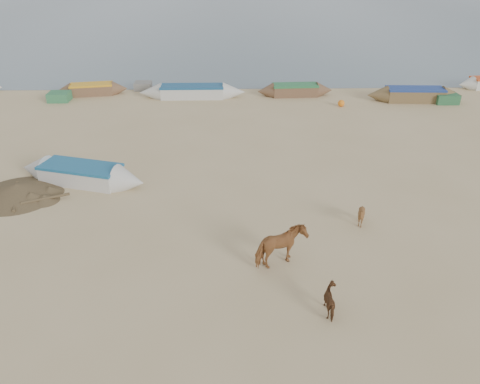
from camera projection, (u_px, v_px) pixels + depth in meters
The scene contains 9 objects.
ground at pixel (243, 277), 15.26m from camera, with size 140.00×140.00×0.00m, color tan.
sea at pixel (231, 0), 87.46m from camera, with size 160.00×160.00×0.00m, color slate.
cow_adult at pixel (281, 247), 15.49m from camera, with size 0.79×1.74×1.47m, color #935B30.
calf_front at pixel (361, 216), 17.82m from camera, with size 0.70×0.79×0.87m, color brown.
calf_right at pixel (333, 301), 13.63m from camera, with size 0.83×0.71×0.84m, color #55321B.
near_canoe at pixel (81, 174), 21.06m from camera, with size 6.15×1.41×0.84m, color beige, non-canonical shape.
debris_pile at pixel (17, 190), 20.06m from camera, with size 3.65×3.65×0.52m, color brown.
waterline_canoes at pixel (239, 90), 32.85m from camera, with size 60.68×4.70×0.91m.
beach_clutter at pixel (301, 94), 32.52m from camera, with size 44.10×5.06×0.64m.
Camera 1 is at (-0.36, -12.12, 9.67)m, focal length 35.00 mm.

